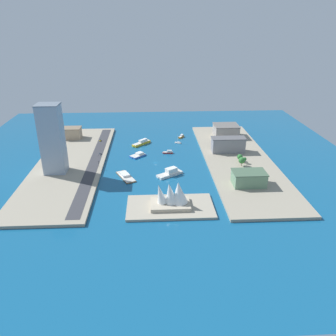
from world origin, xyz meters
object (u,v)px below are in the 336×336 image
(terminal_long_green, at_px, (249,178))
(apartment_midrise_tan, at_px, (72,133))
(taxi_yellow_cab, at_px, (100,140))
(opera_landmark, at_px, (172,196))
(tower_tall_glass, at_px, (52,139))
(water_taxi_orange, at_px, (181,136))
(ferry_yellow_fast, at_px, (142,143))
(sedan_silver, at_px, (100,154))
(traffic_light_waterfront, at_px, (99,163))
(warehouse_low_gray, at_px, (228,145))
(sailboat_small_white, at_px, (178,143))
(tugboat_red, at_px, (168,152))
(carpark_squat_concrete, at_px, (226,131))
(ferry_white_commuter, at_px, (170,173))
(barge_flat_brown, at_px, (125,176))
(catamaran_blue, at_px, (138,155))

(terminal_long_green, xyz_separation_m, apartment_midrise_tan, (187.79, -142.41, 0.56))
(taxi_yellow_cab, height_order, opera_landmark, opera_landmark)
(tower_tall_glass, relative_size, taxi_yellow_cab, 13.67)
(water_taxi_orange, bearing_deg, terminal_long_green, 108.37)
(ferry_yellow_fast, relative_size, tower_tall_glass, 0.35)
(water_taxi_orange, bearing_deg, ferry_yellow_fast, 25.46)
(apartment_midrise_tan, height_order, sedan_silver, apartment_midrise_tan)
(tower_tall_glass, height_order, traffic_light_waterfront, tower_tall_glass)
(water_taxi_orange, bearing_deg, tower_tall_glass, 38.75)
(warehouse_low_gray, height_order, terminal_long_green, warehouse_low_gray)
(water_taxi_orange, xyz_separation_m, apartment_midrise_tan, (139.49, 3.04, 8.14))
(sailboat_small_white, height_order, tugboat_red, sailboat_small_white)
(terminal_long_green, bearing_deg, water_taxi_orange, -71.63)
(terminal_long_green, relative_size, opera_landmark, 0.94)
(carpark_squat_concrete, xyz_separation_m, traffic_light_waterfront, (149.96, 91.82, -3.30))
(ferry_white_commuter, relative_size, water_taxi_orange, 2.28)
(barge_flat_brown, xyz_separation_m, traffic_light_waterfront, (28.07, -20.22, 5.76))
(tugboat_red, distance_m, traffic_light_waterfront, 84.06)
(barge_flat_brown, bearing_deg, terminal_long_green, 166.26)
(sedan_silver, bearing_deg, water_taxi_orange, -147.25)
(water_taxi_orange, height_order, taxi_yellow_cab, taxi_yellow_cab)
(carpark_squat_concrete, bearing_deg, catamaran_blue, 27.48)
(tower_tall_glass, bearing_deg, sedan_silver, -129.15)
(sedan_silver, relative_size, traffic_light_waterfront, 0.78)
(catamaran_blue, distance_m, terminal_long_green, 131.41)
(ferry_yellow_fast, xyz_separation_m, tower_tall_glass, (82.07, 82.54, 34.22))
(water_taxi_orange, bearing_deg, carpark_squat_concrete, 174.25)
(apartment_midrise_tan, distance_m, traffic_light_waterfront, 105.36)
(barge_flat_brown, xyz_separation_m, sailboat_small_white, (-58.91, -95.24, -0.30))
(water_taxi_orange, height_order, sedan_silver, sedan_silver)
(ferry_white_commuter, xyz_separation_m, sedan_silver, (75.70, -53.26, 0.92))
(barge_flat_brown, xyz_separation_m, tower_tall_glass, (68.21, -10.91, 35.16))
(tower_tall_glass, xyz_separation_m, sedan_silver, (-36.28, -44.56, -32.84))
(catamaran_blue, bearing_deg, ferry_white_commuter, 122.37)
(terminal_long_green, bearing_deg, ferry_white_commuter, -23.28)
(carpark_squat_concrete, distance_m, opera_landmark, 190.93)
(barge_flat_brown, height_order, traffic_light_waterfront, traffic_light_waterfront)
(traffic_light_waterfront, bearing_deg, apartment_midrise_tan, -63.81)
(catamaran_blue, xyz_separation_m, carpark_squat_concrete, (-111.11, -57.79, 8.84))
(tower_tall_glass, bearing_deg, water_taxi_orange, -141.25)
(tugboat_red, relative_size, tower_tall_glass, 0.18)
(ferry_yellow_fast, relative_size, opera_landmark, 0.75)
(catamaran_blue, height_order, sedan_silver, sedan_silver)
(barge_flat_brown, height_order, sailboat_small_white, sailboat_small_white)
(sailboat_small_white, relative_size, apartment_midrise_tan, 0.53)
(barge_flat_brown, height_order, apartment_midrise_tan, apartment_midrise_tan)
(carpark_squat_concrete, height_order, traffic_light_waterfront, carpark_squat_concrete)
(ferry_yellow_fast, relative_size, carpark_squat_concrete, 0.77)
(apartment_midrise_tan, bearing_deg, ferry_yellow_fast, 166.47)
(sailboat_small_white, height_order, carpark_squat_concrete, carpark_squat_concrete)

